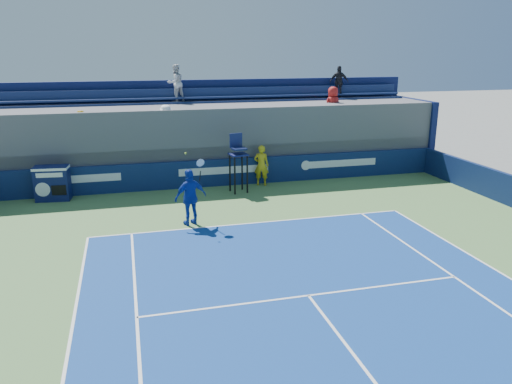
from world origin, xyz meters
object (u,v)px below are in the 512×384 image
object	(u,v)px
umpire_chair	(238,157)
tennis_player	(191,197)
match_clock	(52,182)
ball_person	(261,165)

from	to	relation	value
umpire_chair	tennis_player	world-z (taller)	tennis_player
match_clock	umpire_chair	xyz separation A→B (m)	(7.43, -0.70, 0.79)
match_clock	tennis_player	distance (m)	6.57
ball_person	match_clock	xyz separation A→B (m)	(-8.65, -0.09, -0.17)
match_clock	tennis_player	size ratio (longest dim) A/B	0.54
ball_person	umpire_chair	bearing A→B (deg)	52.57
ball_person	tennis_player	size ratio (longest dim) A/B	0.70
match_clock	tennis_player	xyz separation A→B (m)	(4.95, -4.31, 0.25)
umpire_chair	tennis_player	bearing A→B (deg)	-124.41
umpire_chair	tennis_player	size ratio (longest dim) A/B	0.96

